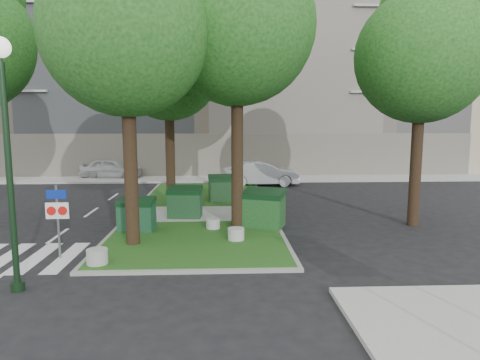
{
  "coord_description": "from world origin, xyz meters",
  "views": [
    {
      "loc": [
        1.41,
        -11.28,
        4.11
      ],
      "look_at": [
        2.08,
        3.96,
        2.0
      ],
      "focal_mm": 32.0,
      "sensor_mm": 36.0,
      "label": 1
    }
  ],
  "objects": [
    {
      "name": "tree_median_near_right",
      "position": [
        2.09,
        4.56,
        7.99
      ],
      "size": [
        5.6,
        5.6,
        11.46
      ],
      "color": "black",
      "rests_on": "ground"
    },
    {
      "name": "ground",
      "position": [
        0.0,
        0.0,
        0.0
      ],
      "size": [
        120.0,
        120.0,
        0.0
      ],
      "primitive_type": "plane",
      "color": "black",
      "rests_on": "ground"
    },
    {
      "name": "dumpster_a",
      "position": [
        -1.71,
        4.26,
        0.7
      ],
      "size": [
        1.37,
        1.01,
        1.21
      ],
      "rotation": [
        0.0,
        0.0,
        -0.08
      ],
      "color": "#0F3820",
      "rests_on": "median_island"
    },
    {
      "name": "sidewalk_corner",
      "position": [
        6.5,
        -3.5,
        0.06
      ],
      "size": [
        5.0,
        4.0,
        0.12
      ],
      "primitive_type": "cube",
      "color": "#999993",
      "rests_on": "ground"
    },
    {
      "name": "apartment_building",
      "position": [
        0.0,
        26.0,
        8.0
      ],
      "size": [
        41.0,
        12.0,
        16.0
      ],
      "primitive_type": "cube",
      "color": "tan",
      "rests_on": "ground"
    },
    {
      "name": "zebra_crossing",
      "position": [
        -3.75,
        1.5,
        0.01
      ],
      "size": [
        5.0,
        3.0,
        0.01
      ],
      "primitive_type": "cube",
      "color": "silver",
      "rests_on": "ground"
    },
    {
      "name": "traffic_sign_pole",
      "position": [
        -3.47,
        1.41,
        1.43
      ],
      "size": [
        0.67,
        0.07,
        2.23
      ],
      "rotation": [
        0.0,
        0.0,
        0.05
      ],
      "color": "slate",
      "rests_on": "ground"
    },
    {
      "name": "bollard_left",
      "position": [
        -2.1,
        0.5,
        0.33
      ],
      "size": [
        0.59,
        0.59,
        0.42
      ],
      "primitive_type": "cylinder",
      "color": "#9B9C97",
      "rests_on": "median_island"
    },
    {
      "name": "bollard_mid",
      "position": [
        1.08,
        4.37,
        0.31
      ],
      "size": [
        0.52,
        0.52,
        0.37
      ],
      "primitive_type": "cylinder",
      "color": "#A1A19C",
      "rests_on": "median_island"
    },
    {
      "name": "dumpster_b",
      "position": [
        -0.11,
        6.33,
        0.75
      ],
      "size": [
        1.48,
        1.09,
        1.31
      ],
      "rotation": [
        0.0,
        0.0,
        -0.08
      ],
      "color": "#0F3617",
      "rests_on": "median_island"
    },
    {
      "name": "tree_street_right",
      "position": [
        9.09,
        5.06,
        6.98
      ],
      "size": [
        5.0,
        5.0,
        10.06
      ],
      "color": "black",
      "rests_on": "ground"
    },
    {
      "name": "dumpster_d",
      "position": [
        3.0,
        4.59,
        0.81
      ],
      "size": [
        1.84,
        1.57,
        1.44
      ],
      "rotation": [
        0.0,
        0.0,
        -0.37
      ],
      "color": "#144317",
      "rests_on": "median_island"
    },
    {
      "name": "median_kerb",
      "position": [
        0.5,
        8.0,
        0.05
      ],
      "size": [
        6.3,
        16.3,
        0.1
      ],
      "primitive_type": "cube",
      "color": "gray",
      "rests_on": "ground"
    },
    {
      "name": "street_lamp",
      "position": [
        -3.58,
        -1.07,
        3.78
      ],
      "size": [
        0.48,
        0.48,
        6.0
      ],
      "color": "black",
      "rests_on": "ground"
    },
    {
      "name": "litter_bin",
      "position": [
        2.23,
        10.85,
        0.48
      ],
      "size": [
        0.41,
        0.41,
        0.72
      ],
      "primitive_type": "cylinder",
      "color": "#B1C216",
      "rests_on": "median_island"
    },
    {
      "name": "median_island",
      "position": [
        0.5,
        8.0,
        0.06
      ],
      "size": [
        6.0,
        16.0,
        0.12
      ],
      "primitive_type": "cube",
      "color": "#194A15",
      "rests_on": "ground"
    },
    {
      "name": "dumpster_c",
      "position": [
        1.49,
        9.97,
        0.75
      ],
      "size": [
        1.53,
        1.18,
        1.31
      ],
      "rotation": [
        0.0,
        0.0,
        0.14
      ],
      "color": "black",
      "rests_on": "median_island"
    },
    {
      "name": "tree_median_near_left",
      "position": [
        -1.41,
        2.56,
        7.32
      ],
      "size": [
        5.2,
        5.2,
        10.53
      ],
      "color": "black",
      "rests_on": "ground"
    },
    {
      "name": "tree_median_mid",
      "position": [
        -0.91,
        9.06,
        6.98
      ],
      "size": [
        4.8,
        4.8,
        9.99
      ],
      "color": "black",
      "rests_on": "ground"
    },
    {
      "name": "bollard_right",
      "position": [
        1.89,
        2.79,
        0.32
      ],
      "size": [
        0.56,
        0.56,
        0.4
      ],
      "primitive_type": "cylinder",
      "color": "#A6A6A1",
      "rests_on": "median_island"
    },
    {
      "name": "tree_median_far",
      "position": [
        2.29,
        12.06,
        8.32
      ],
      "size": [
        5.8,
        5.8,
        11.93
      ],
      "color": "black",
      "rests_on": "ground"
    },
    {
      "name": "building_sidewalk",
      "position": [
        0.0,
        18.5,
        0.06
      ],
      "size": [
        42.0,
        3.0,
        0.12
      ],
      "primitive_type": "cube",
      "color": "#999993",
      "rests_on": "ground"
    },
    {
      "name": "car_silver",
      "position": [
        3.94,
        15.63,
        0.78
      ],
      "size": [
        4.87,
        2.03,
        1.57
      ],
      "primitive_type": "imported",
      "rotation": [
        0.0,
        0.0,
        1.65
      ],
      "color": "#A9ACB2",
      "rests_on": "ground"
    },
    {
      "name": "car_white",
      "position": [
        -6.44,
        19.5,
        0.74
      ],
      "size": [
        4.48,
        2.14,
        1.48
      ],
      "primitive_type": "imported",
      "rotation": [
        0.0,
        0.0,
        1.48
      ],
      "color": "silver",
      "rests_on": "ground"
    }
  ]
}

